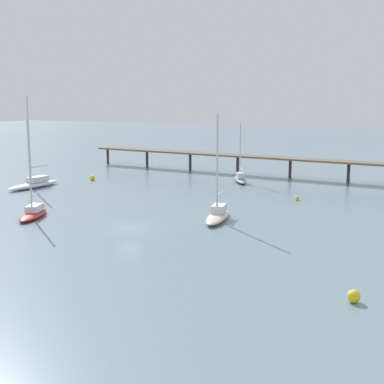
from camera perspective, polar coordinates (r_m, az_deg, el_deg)
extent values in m
plane|color=slate|center=(57.04, -6.66, -3.78)|extent=(400.00, 400.00, 0.00)
cube|color=brown|center=(94.21, 7.50, 3.63)|extent=(70.20, 7.97, 0.30)
cylinder|color=#38332D|center=(112.02, -8.82, 3.71)|extent=(0.50, 0.50, 3.11)
cylinder|color=#38332D|center=(106.17, -4.73, 3.46)|extent=(0.50, 0.50, 3.11)
cylinder|color=#38332D|center=(100.93, -0.19, 3.16)|extent=(0.50, 0.50, 3.11)
cylinder|color=#38332D|center=(96.39, 4.80, 2.80)|extent=(0.50, 0.50, 3.11)
cylinder|color=#38332D|center=(92.65, 10.25, 2.39)|extent=(0.50, 0.50, 3.11)
cylinder|color=#38332D|center=(89.81, 16.08, 1.93)|extent=(0.50, 0.50, 3.11)
ellipsoid|color=beige|center=(60.16, 2.70, -2.61)|extent=(3.63, 8.21, 0.80)
cube|color=silver|center=(60.60, 2.83, -1.73)|extent=(1.86, 2.56, 0.83)
cylinder|color=silver|center=(58.78, 2.67, 2.88)|extent=(0.22, 0.22, 10.90)
cylinder|color=silver|center=(61.03, 2.98, -0.17)|extent=(0.92, 3.51, 0.17)
ellipsoid|color=white|center=(85.03, -16.25, 0.71)|extent=(2.84, 9.94, 0.82)
cube|color=silver|center=(85.45, -15.89, 1.32)|extent=(1.77, 3.45, 0.80)
cylinder|color=silver|center=(83.92, -16.71, 5.25)|extent=(0.24, 0.24, 12.80)
cylinder|color=silver|center=(85.52, -15.73, 2.62)|extent=(0.41, 3.50, 0.19)
ellipsoid|color=red|center=(64.13, -16.31, -2.29)|extent=(4.65, 7.25, 0.64)
cube|color=silver|center=(64.52, -16.17, -1.61)|extent=(2.34, 2.94, 0.69)
cylinder|color=silver|center=(62.91, -16.66, 2.58)|extent=(0.20, 0.20, 10.43)
cylinder|color=silver|center=(64.88, -16.03, -0.16)|extent=(1.41, 3.01, 0.16)
ellipsoid|color=gray|center=(87.22, 5.06, 1.27)|extent=(4.85, 6.69, 0.75)
cube|color=silver|center=(86.57, 5.12, 1.74)|extent=(1.92, 2.20, 0.87)
cylinder|color=silver|center=(86.98, 5.07, 4.38)|extent=(0.20, 0.20, 8.69)
cylinder|color=silver|center=(85.78, 5.20, 2.43)|extent=(1.71, 2.72, 0.16)
sphere|color=yellow|center=(90.27, -10.39, 1.47)|extent=(0.85, 0.85, 0.85)
sphere|color=yellow|center=(73.05, 10.96, -0.63)|extent=(0.60, 0.60, 0.60)
sphere|color=yellow|center=(38.15, 16.59, -10.43)|extent=(0.89, 0.89, 0.89)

